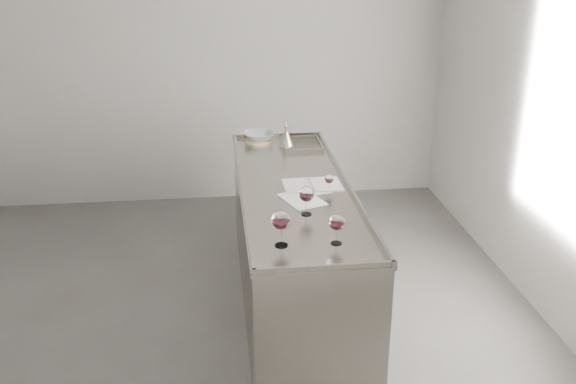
{
  "coord_description": "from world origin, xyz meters",
  "views": [
    {
      "loc": [
        -0.03,
        -3.78,
        2.55
      ],
      "look_at": [
        0.42,
        0.01,
        1.02
      ],
      "focal_mm": 40.0,
      "sensor_mm": 36.0,
      "label": 1
    }
  ],
  "objects": [
    {
      "name": "ceramic_bowl",
      "position": [
        0.33,
        1.38,
        0.99
      ],
      "size": [
        0.26,
        0.26,
        0.06
      ],
      "primitive_type": "imported",
      "rotation": [
        0.0,
        0.0,
        0.07
      ],
      "color": "#99AFB2",
      "rests_on": "trivet"
    },
    {
      "name": "room_shell",
      "position": [
        0.0,
        0.0,
        1.4
      ],
      "size": [
        4.54,
        5.04,
        2.84
      ],
      "color": "#4B4946",
      "rests_on": "ground"
    },
    {
      "name": "loose_paper_under",
      "position": [
        0.52,
        0.06,
        0.94
      ],
      "size": [
        0.32,
        0.37,
        0.0
      ],
      "primitive_type": "cube",
      "rotation": [
        0.0,
        0.0,
        0.36
      ],
      "color": "white",
      "rests_on": "counter"
    },
    {
      "name": "notebook",
      "position": [
        0.62,
        0.31,
        0.95
      ],
      "size": [
        0.4,
        0.28,
        0.02
      ],
      "rotation": [
        0.0,
        0.0,
        0.02
      ],
      "color": "white",
      "rests_on": "counter"
    },
    {
      "name": "loose_paper_top",
      "position": [
        0.6,
        0.29,
        0.94
      ],
      "size": [
        0.28,
        0.36,
        0.0
      ],
      "primitive_type": "cube",
      "rotation": [
        0.0,
        0.0,
        0.21
      ],
      "color": "silver",
      "rests_on": "counter"
    },
    {
      "name": "counter",
      "position": [
        0.5,
        0.3,
        0.47
      ],
      "size": [
        0.77,
        2.42,
        0.97
      ],
      "color": "gray",
      "rests_on": "ground"
    },
    {
      "name": "wine_glass_middle",
      "position": [
        0.51,
        -0.17,
        1.07
      ],
      "size": [
        0.09,
        0.09,
        0.19
      ],
      "rotation": [
        0.0,
        0.0,
        -0.18
      ],
      "color": "white",
      "rests_on": "counter"
    },
    {
      "name": "trivet",
      "position": [
        0.33,
        1.38,
        0.95
      ],
      "size": [
        0.28,
        0.28,
        0.02
      ],
      "primitive_type": "cylinder",
      "rotation": [
        0.0,
        0.0,
        0.17
      ],
      "color": "beige",
      "rests_on": "counter"
    },
    {
      "name": "wine_glass_small",
      "position": [
        0.72,
        0.18,
        1.03
      ],
      "size": [
        0.06,
        0.06,
        0.13
      ],
      "rotation": [
        0.0,
        0.0,
        0.17
      ],
      "color": "white",
      "rests_on": "counter"
    },
    {
      "name": "wine_funnel",
      "position": [
        0.55,
        1.25,
        1.0
      ],
      "size": [
        0.14,
        0.14,
        0.2
      ],
      "rotation": [
        0.0,
        0.0,
        0.2
      ],
      "color": "#A09A8E",
      "rests_on": "counter"
    },
    {
      "name": "wine_glass_right",
      "position": [
        0.62,
        -0.59,
        1.07
      ],
      "size": [
        0.09,
        0.09,
        0.18
      ],
      "rotation": [
        0.0,
        0.0,
        0.21
      ],
      "color": "white",
      "rests_on": "counter"
    },
    {
      "name": "wine_glass_left",
      "position": [
        0.31,
        -0.58,
        1.09
      ],
      "size": [
        0.11,
        0.11,
        0.21
      ],
      "rotation": [
        0.0,
        0.0,
        0.2
      ],
      "color": "white",
      "rests_on": "counter"
    }
  ]
}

